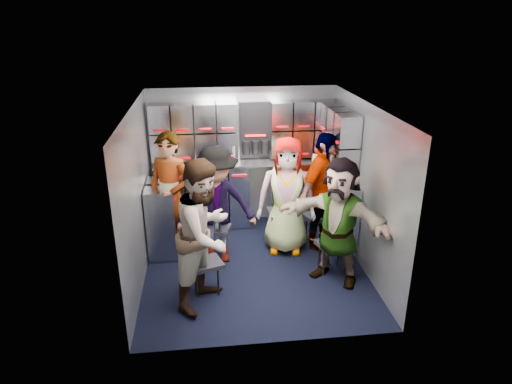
{
  "coord_description": "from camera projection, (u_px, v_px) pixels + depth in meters",
  "views": [
    {
      "loc": [
        -0.59,
        -5.18,
        3.13
      ],
      "look_at": [
        0.07,
        0.35,
        0.91
      ],
      "focal_mm": 32.0,
      "sensor_mm": 36.0,
      "label": 1
    }
  ],
  "objects": [
    {
      "name": "jump_seat_mid_left",
      "position": [
        217.0,
        230.0,
        6.19
      ],
      "size": [
        0.41,
        0.4,
        0.4
      ],
      "rotation": [
        0.0,
        0.0,
        -0.3
      ],
      "color": "black",
      "rests_on": "ground"
    },
    {
      "name": "wall_back",
      "position": [
        243.0,
        156.0,
        7.0
      ],
      "size": [
        2.8,
        0.04,
        2.1
      ],
      "primitive_type": "cube",
      "color": "gray",
      "rests_on": "ground"
    },
    {
      "name": "jump_seat_mid_right",
      "position": [
        317.0,
        218.0,
        6.52
      ],
      "size": [
        0.44,
        0.43,
        0.41
      ],
      "rotation": [
        0.0,
        0.0,
        0.34
      ],
      "color": "black",
      "rests_on": "ground"
    },
    {
      "name": "ceiling",
      "position": [
        254.0,
        107.0,
        5.22
      ],
      "size": [
        2.8,
        3.0,
        0.02
      ],
      "primitive_type": "cube",
      "color": "silver",
      "rests_on": "wall_back"
    },
    {
      "name": "attendant_arc_a",
      "position": [
        205.0,
        234.0,
        4.99
      ],
      "size": [
        0.99,
        1.05,
        1.71
      ],
      "primitive_type": "imported",
      "rotation": [
        0.0,
        0.0,
        1.01
      ],
      "color": "black",
      "rests_on": "ground"
    },
    {
      "name": "attendant_arc_c",
      "position": [
        287.0,
        196.0,
        6.13
      ],
      "size": [
        0.87,
        0.65,
        1.62
      ],
      "primitive_type": "imported",
      "rotation": [
        0.0,
        0.0,
        -0.19
      ],
      "color": "black",
      "rests_on": "ground"
    },
    {
      "name": "wall_left",
      "position": [
        138.0,
        197.0,
        5.46
      ],
      "size": [
        0.04,
        3.0,
        2.1
      ],
      "primitive_type": "cube",
      "color": "gray",
      "rests_on": "ground"
    },
    {
      "name": "coffee_niche",
      "position": [
        255.0,
        130.0,
        6.78
      ],
      "size": [
        0.46,
        0.16,
        0.84
      ],
      "primitive_type": null,
      "color": "black",
      "rests_on": "wall_back"
    },
    {
      "name": "floor",
      "position": [
        254.0,
        266.0,
        6.0
      ],
      "size": [
        3.0,
        3.0,
        0.0
      ],
      "primitive_type": "plane",
      "color": "black",
      "rests_on": "ground"
    },
    {
      "name": "jump_seat_near_left",
      "position": [
        207.0,
        265.0,
        5.34
      ],
      "size": [
        0.42,
        0.41,
        0.4
      ],
      "rotation": [
        0.0,
        0.0,
        0.31
      ],
      "color": "black",
      "rests_on": "ground"
    },
    {
      "name": "wall_right",
      "position": [
        364.0,
        187.0,
        5.76
      ],
      "size": [
        0.04,
        3.0,
        2.1
      ],
      "primitive_type": "cube",
      "color": "gray",
      "rests_on": "ground"
    },
    {
      "name": "cup_left",
      "position": [
        208.0,
        161.0,
        6.68
      ],
      "size": [
        0.07,
        0.07,
        0.09
      ],
      "primitive_type": "cylinder",
      "color": "#C4AF8A",
      "rests_on": "counter"
    },
    {
      "name": "attendant_arc_e",
      "position": [
        338.0,
        221.0,
        5.44
      ],
      "size": [
        1.42,
        1.3,
        1.58
      ],
      "primitive_type": "imported",
      "rotation": [
        0.0,
        0.0,
        -0.7
      ],
      "color": "black",
      "rests_on": "ground"
    },
    {
      "name": "jump_seat_near_right",
      "position": [
        332.0,
        246.0,
        5.76
      ],
      "size": [
        0.43,
        0.41,
        0.41
      ],
      "rotation": [
        0.0,
        0.0,
        0.29
      ],
      "color": "black",
      "rests_on": "ground"
    },
    {
      "name": "right_cabinet",
      "position": [
        336.0,
        208.0,
        6.5
      ],
      "size": [
        0.28,
        1.2,
        1.0
      ],
      "primitive_type": "cube",
      "color": "#9297A1",
      "rests_on": "ground"
    },
    {
      "name": "locker_bank_back",
      "position": [
        244.0,
        130.0,
        6.69
      ],
      "size": [
        2.68,
        0.28,
        0.82
      ],
      "primitive_type": "cube",
      "color": "#9297A1",
      "rests_on": "wall_back"
    },
    {
      "name": "attendant_arc_d",
      "position": [
        322.0,
        192.0,
        6.19
      ],
      "size": [
        0.99,
        0.96,
        1.66
      ],
      "primitive_type": "imported",
      "rotation": [
        0.0,
        0.0,
        0.75
      ],
      "color": "black",
      "rests_on": "ground"
    },
    {
      "name": "cup_right",
      "position": [
        315.0,
        157.0,
        6.85
      ],
      "size": [
        0.08,
        0.08,
        0.1
      ],
      "primitive_type": "cylinder",
      "color": "#C4AF8A",
      "rests_on": "counter"
    },
    {
      "name": "bottle_right",
      "position": [
        283.0,
        153.0,
        6.78
      ],
      "size": [
        0.06,
        0.06,
        0.26
      ],
      "primitive_type": "cylinder",
      "color": "white",
      "rests_on": "counter"
    },
    {
      "name": "cart_bank_back",
      "position": [
        245.0,
        195.0,
        7.01
      ],
      "size": [
        2.68,
        0.38,
        0.99
      ],
      "primitive_type": "cube",
      "color": "#9297A1",
      "rests_on": "ground"
    },
    {
      "name": "attendant_arc_b",
      "position": [
        216.0,
        206.0,
        5.86
      ],
      "size": [
        1.04,
        0.62,
        1.58
      ],
      "primitive_type": "imported",
      "rotation": [
        0.0,
        0.0,
        0.04
      ],
      "color": "black",
      "rests_on": "ground"
    },
    {
      "name": "attendant_standing",
      "position": [
        171.0,
        197.0,
        5.95
      ],
      "size": [
        0.75,
        0.65,
        1.72
      ],
      "primitive_type": "imported",
      "rotation": [
        0.0,
        0.0,
        -0.46
      ],
      "color": "black",
      "rests_on": "ground"
    },
    {
      "name": "jump_seat_center",
      "position": [
        284.0,
        215.0,
        6.43
      ],
      "size": [
        0.44,
        0.41,
        0.5
      ],
      "rotation": [
        0.0,
        0.0,
        0.04
      ],
      "color": "black",
      "rests_on": "ground"
    },
    {
      "name": "locker_bank_right",
      "position": [
        339.0,
        139.0,
        6.23
      ],
      "size": [
        0.28,
        1.0,
        0.82
      ],
      "primitive_type": "cube",
      "color": "#9297A1",
      "rests_on": "wall_right"
    },
    {
      "name": "bottle_mid",
      "position": [
        234.0,
        154.0,
        6.7
      ],
      "size": [
        0.07,
        0.07,
        0.26
      ],
      "primitive_type": "cylinder",
      "color": "white",
      "rests_on": "counter"
    },
    {
      "name": "cart_bank_left",
      "position": [
        163.0,
        218.0,
        6.2
      ],
      "size": [
        0.38,
        0.76,
        0.99
      ],
      "primitive_type": "cube",
      "color": "#9297A1",
      "rests_on": "ground"
    },
    {
      "name": "counter",
      "position": [
        244.0,
        162.0,
        6.81
      ],
      "size": [
        2.68,
        0.42,
        0.03
      ],
      "primitive_type": "cube",
      "color": "#AEB0B5",
      "rests_on": "cart_bank_back"
    },
    {
      "name": "red_latch_strip",
      "position": [
        246.0,
        175.0,
        6.68
      ],
      "size": [
        2.6,
        0.02,
        0.03
      ],
      "primitive_type": "cube",
      "color": "#A7030C",
      "rests_on": "cart_bank_back"
    },
    {
      "name": "bottle_left",
      "position": [
        225.0,
        155.0,
        6.69
      ],
      "size": [
        0.07,
        0.07,
        0.24
      ],
      "primitive_type": "cylinder",
      "color": "white",
      "rests_on": "counter"
    }
  ]
}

